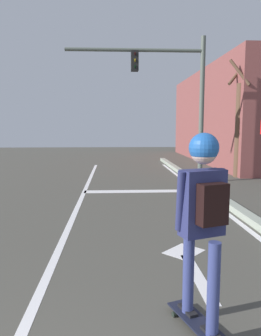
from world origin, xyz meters
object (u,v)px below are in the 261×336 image
object	(u,v)px
traffic_signal_mast	(171,85)
skater	(203,204)
roadside_tree	(240,126)
skateboard	(199,324)

from	to	relation	value
traffic_signal_mast	skater	bearing A→B (deg)	-97.79
skater	traffic_signal_mast	bearing A→B (deg)	82.21
skater	traffic_signal_mast	world-z (taller)	traffic_signal_mast
traffic_signal_mast	roadside_tree	bearing A→B (deg)	21.23
skateboard	roadside_tree	distance (m)	10.23
skater	traffic_signal_mast	distance (m)	8.51
skateboard	traffic_signal_mast	size ratio (longest dim) A/B	0.18
skateboard	skater	distance (m)	1.16
skateboard	roadside_tree	xyz separation A→B (m)	(3.93, 9.26, 1.87)
traffic_signal_mast	roadside_tree	world-z (taller)	traffic_signal_mast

